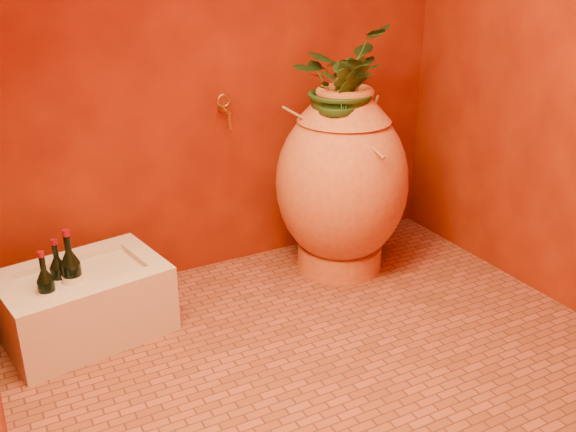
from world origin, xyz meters
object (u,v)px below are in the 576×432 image
wine_bottle_a (47,293)px  stone_basin (85,303)px  amphora (342,182)px  wall_tap (225,109)px  wine_bottle_c (73,278)px  wine_bottle_b (60,280)px

wine_bottle_a → stone_basin: bearing=27.1°
amphora → wall_tap: 0.70m
stone_basin → wine_bottle_a: 0.22m
wine_bottle_c → wall_tap: bearing=20.1°
wine_bottle_b → wine_bottle_c: wine_bottle_c is taller
amphora → wine_bottle_c: (-1.39, -0.05, -0.19)m
wine_bottle_c → wine_bottle_a: bearing=-156.5°
stone_basin → wine_bottle_c: 0.16m
amphora → stone_basin: 1.39m
wall_tap → wine_bottle_c: bearing=-159.9°
wine_bottle_a → wall_tap: 1.20m
amphora → wine_bottle_b: size_ratio=3.26×
stone_basin → wine_bottle_c: size_ratio=2.13×
wine_bottle_c → amphora: bearing=2.0°
amphora → wall_tap: amphora is taller
wall_tap → stone_basin: bearing=-160.8°
stone_basin → wine_bottle_a: size_ratio=2.50×
wine_bottle_b → wall_tap: bearing=16.6°
amphora → wine_bottle_a: 1.52m
amphora → wine_bottle_a: bearing=-176.2°
amphora → stone_basin: (-1.35, -0.02, -0.34)m
wine_bottle_a → wine_bottle_b: same height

